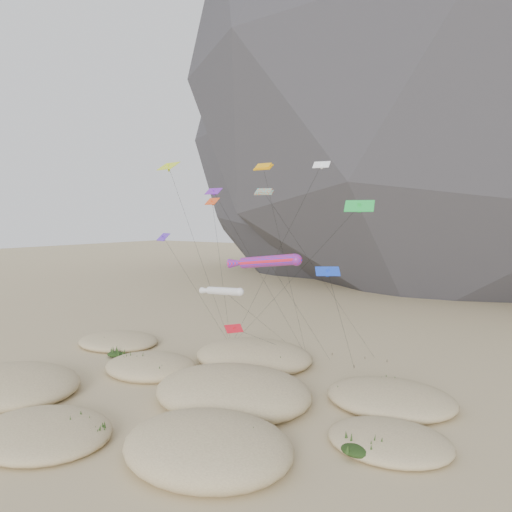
{
  "coord_description": "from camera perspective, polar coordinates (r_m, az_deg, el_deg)",
  "views": [
    {
      "loc": [
        31.08,
        -33.78,
        18.08
      ],
      "look_at": [
        0.8,
        12.0,
        13.79
      ],
      "focal_mm": 35.0,
      "sensor_mm": 36.0,
      "label": 1
    }
  ],
  "objects": [
    {
      "name": "dune_grass",
      "position": [
        51.21,
        -5.64,
        -15.23
      ],
      "size": [
        43.16,
        26.97,
        1.51
      ],
      "color": "black",
      "rests_on": "ground"
    },
    {
      "name": "multi_parafoil",
      "position": [
        53.25,
        1.21,
        6.9
      ],
      "size": [
        7.68,
        16.85,
        21.14
      ],
      "color": "#F24119",
      "rests_on": "ground"
    },
    {
      "name": "orange_parafoil",
      "position": [
        60.09,
        0.91,
        9.86
      ],
      "size": [
        2.47,
        9.18,
        24.5
      ],
      "color": "orange",
      "rests_on": "ground"
    },
    {
      "name": "white_tube_kite",
      "position": [
        53.2,
        -3.88,
        -4.04
      ],
      "size": [
        6.7,
        18.7,
        10.91
      ],
      "color": "silver",
      "rests_on": "ground"
    },
    {
      "name": "delta_kites",
      "position": [
        53.99,
        -0.56,
        3.83
      ],
      "size": [
        25.8,
        16.33,
        24.35
      ],
      "color": "#6C1EB0",
      "rests_on": "ground"
    },
    {
      "name": "ground",
      "position": [
        49.34,
        -8.89,
        -17.09
      ],
      "size": [
        500.0,
        500.0,
        0.0
      ],
      "primitive_type": "plane",
      "color": "#CCB789",
      "rests_on": "ground"
    },
    {
      "name": "rock_headland",
      "position": [
        163.85,
        25.02,
        23.52
      ],
      "size": [
        226.37,
        148.64,
        177.5
      ],
      "color": "black",
      "rests_on": "ground"
    },
    {
      "name": "kite_stakes",
      "position": [
        66.66,
        6.88,
        -11.17
      ],
      "size": [
        20.96,
        4.89,
        0.3
      ],
      "color": "#3F2D1E",
      "rests_on": "ground"
    },
    {
      "name": "rainbow_tube_kite",
      "position": [
        50.96,
        1.14,
        -0.62
      ],
      "size": [
        8.33,
        15.19,
        14.49
      ],
      "color": "red",
      "rests_on": "ground"
    },
    {
      "name": "dunes",
      "position": [
        53.12,
        -7.67,
        -14.65
      ],
      "size": [
        53.51,
        38.97,
        4.04
      ],
      "color": "#CCB789",
      "rests_on": "ground"
    }
  ]
}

